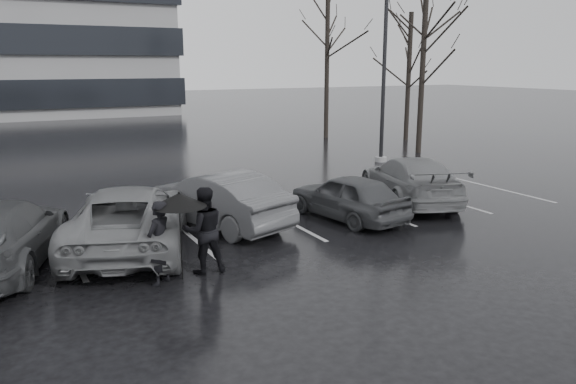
% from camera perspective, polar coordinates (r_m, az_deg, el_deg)
% --- Properties ---
extents(ground, '(160.00, 160.00, 0.00)m').
position_cam_1_polar(ground, '(13.45, 1.80, -5.44)').
color(ground, black).
rests_on(ground, ground).
extents(car_main, '(2.09, 3.96, 1.29)m').
position_cam_1_polar(car_main, '(15.63, 6.10, -0.45)').
color(car_main, black).
rests_on(car_main, ground).
extents(car_west_a, '(2.90, 4.72, 1.47)m').
position_cam_1_polar(car_west_a, '(14.94, -7.11, -0.74)').
color(car_west_a, '#2F2F31').
rests_on(car_west_a, ground).
extents(car_west_b, '(4.12, 5.89, 1.49)m').
position_cam_1_polar(car_west_b, '(13.58, -15.79, -2.47)').
color(car_west_b, '#4D4D4F').
rests_on(car_west_b, ground).
extents(car_east, '(3.50, 5.31, 1.43)m').
position_cam_1_polar(car_east, '(17.87, 12.30, 1.24)').
color(car_east, '#4D4D4F').
rests_on(car_east, ground).
extents(pedestrian_left, '(0.73, 0.70, 1.68)m').
position_cam_1_polar(pedestrian_left, '(11.18, -12.96, -5.09)').
color(pedestrian_left, black).
rests_on(pedestrian_left, ground).
extents(pedestrian_right, '(0.94, 0.77, 1.80)m').
position_cam_1_polar(pedestrian_right, '(11.65, -8.56, -3.85)').
color(pedestrian_right, black).
rests_on(pedestrian_right, ground).
extents(umbrella, '(1.07, 1.07, 1.81)m').
position_cam_1_polar(umbrella, '(11.10, -11.00, -0.79)').
color(umbrella, black).
rests_on(umbrella, ground).
extents(lamp_post, '(0.53, 0.53, 9.61)m').
position_cam_1_polar(lamp_post, '(24.93, 9.77, 13.09)').
color(lamp_post, gray).
rests_on(lamp_post, ground).
extents(stall_stripes, '(19.72, 5.00, 0.00)m').
position_cam_1_polar(stall_stripes, '(15.27, -5.46, -3.24)').
color(stall_stripes, '#9B9B9D').
rests_on(stall_stripes, ground).
extents(tree_east, '(0.26, 0.26, 8.00)m').
position_cam_1_polar(tree_east, '(27.94, 13.50, 12.06)').
color(tree_east, black).
rests_on(tree_east, ground).
extents(tree_ne, '(0.26, 0.26, 7.00)m').
position_cam_1_polar(tree_ne, '(32.62, 12.14, 11.31)').
color(tree_ne, black).
rests_on(tree_ne, ground).
extents(tree_north, '(0.26, 0.26, 8.50)m').
position_cam_1_polar(tree_north, '(33.01, 3.98, 12.88)').
color(tree_north, black).
rests_on(tree_north, ground).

